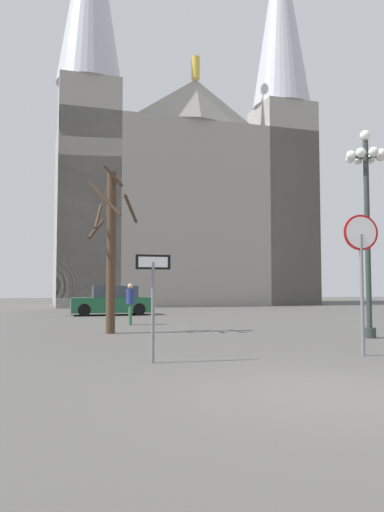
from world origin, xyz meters
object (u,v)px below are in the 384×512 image
Objects in this scene: stop_sign at (361,256)px; parked_car_near_green at (112,301)px; street_lamp at (367,199)px; cathedral at (184,179)px; bare_tree at (111,246)px; one_way_arrow_sign at (153,291)px; pedestrian_walking at (130,300)px.

stop_sign reaches higher than parked_car_near_green.
cathedral is at bearing 94.28° from street_lamp.
one_way_arrow_sign is at bearing -81.29° from bare_tree.
parked_car_near_green is at bearing 93.76° from one_way_arrow_sign.
street_lamp reaches higher than parked_car_near_green.
one_way_arrow_sign is at bearing -86.24° from parked_car_near_green.
street_lamp is (6.64, 3.80, 2.72)m from one_way_arrow_sign.
cathedral reaches higher than parked_car_near_green.
cathedral is 32.36m from one_way_arrow_sign.
cathedral is at bearing 77.10° from bare_tree.
stop_sign is at bearing -89.99° from cathedral.
pedestrian_walking is at bearing -103.11° from cathedral.
parked_car_near_green is 2.63× the size of pedestrian_walking.
street_lamp is 15.32m from parked_car_near_green.
one_way_arrow_sign is 6.52m from bare_tree.
street_lamp is 8.11m from bare_tree.
street_lamp is 1.15× the size of bare_tree.
cathedral reaches higher than bare_tree.
stop_sign is at bearing -46.76° from bare_tree.
street_lamp is at bearing -18.15° from bare_tree.
stop_sign is 0.72× the size of parked_car_near_green.
one_way_arrow_sign is (-4.63, -30.70, -9.13)m from cathedral.
cathedral is at bearing 67.95° from parked_car_near_green.
one_way_arrow_sign is at bearing -98.57° from cathedral.
one_way_arrow_sign reaches higher than parked_car_near_green.
one_way_arrow_sign is at bearing -88.54° from pedestrian_walking.
street_lamp is (2.01, 3.46, 1.96)m from stop_sign.
street_lamp is 9.64m from pedestrian_walking.
street_lamp is at bearing 59.79° from stop_sign.
pedestrian_walking is at bearing 117.42° from stop_sign.
stop_sign is 4.71m from one_way_arrow_sign.
bare_tree is 1.26× the size of parked_car_near_green.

